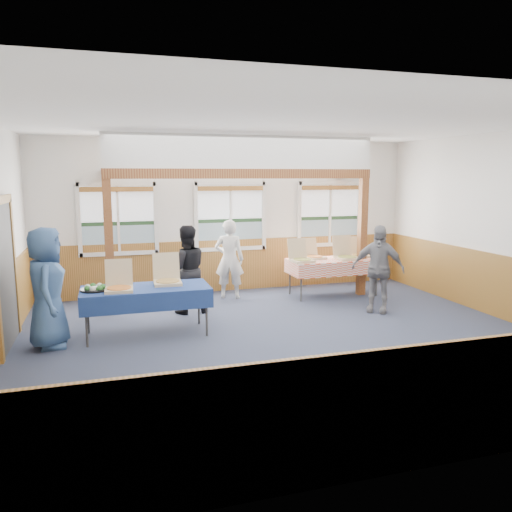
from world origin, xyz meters
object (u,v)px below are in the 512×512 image
Objects in this scene: woman_black at (186,270)px; man_blue at (47,288)px; table_right at (333,262)px; woman_white at (229,259)px; table_left at (146,291)px; person_grey at (378,269)px.

woman_black is 2.52m from man_blue.
table_right is 5.58m from man_blue.
woman_white is 0.91× the size of man_blue.
table_right is (3.91, 1.56, -0.00)m from table_left.
man_blue is 5.53m from person_grey.
woman_white is at bearing -178.89° from person_grey.
woman_white is 3.80m from man_blue.
table_left is 1.36m from woman_black.
table_right is 1.16× the size of man_blue.
table_left is at bearing 51.21° from woman_black.
person_grey is (2.33, -1.76, -0.00)m from woman_white.
man_blue reaches higher than person_grey.
woman_black is (0.79, 1.09, 0.09)m from table_left.
table_left is 1.29× the size of woman_white.
man_blue reaches higher than table_right.
person_grey is at bearing 161.63° from woman_white.
woman_black is at bearing -61.46° from man_blue.
woman_white is 1.00× the size of woman_black.
person_grey is at bearing 161.66° from woman_black.
person_grey is (5.52, 0.32, -0.08)m from man_blue.
person_grey is at bearing -87.80° from man_blue.
person_grey is (4.12, 0.17, 0.09)m from table_left.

